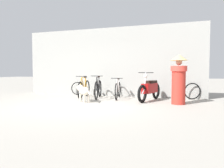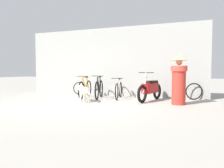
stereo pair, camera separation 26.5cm
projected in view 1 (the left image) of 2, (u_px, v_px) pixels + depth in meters
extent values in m
plane|color=#9E998E|center=(75.00, 106.00, 6.95)|extent=(60.00, 60.00, 0.00)
cube|color=gray|center=(109.00, 62.00, 9.87)|extent=(8.30, 0.20, 3.04)
torus|color=black|center=(80.00, 90.00, 8.59)|extent=(0.18, 0.70, 0.70)
torus|color=black|center=(87.00, 88.00, 9.63)|extent=(0.18, 0.70, 0.70)
cylinder|color=orange|center=(83.00, 84.00, 8.98)|extent=(0.13, 0.51, 0.58)
cylinder|color=orange|center=(85.00, 84.00, 9.28)|extent=(0.05, 0.14, 0.53)
cylinder|color=orange|center=(83.00, 78.00, 9.02)|extent=(0.14, 0.60, 0.06)
cylinder|color=orange|center=(86.00, 89.00, 9.44)|extent=(0.10, 0.39, 0.08)
cylinder|color=orange|center=(86.00, 83.00, 9.47)|extent=(0.09, 0.31, 0.49)
cylinder|color=orange|center=(81.00, 84.00, 8.66)|extent=(0.06, 0.19, 0.52)
cube|color=black|center=(85.00, 77.00, 9.31)|extent=(0.10, 0.19, 0.05)
cylinder|color=black|center=(81.00, 76.00, 8.72)|extent=(0.46, 0.11, 0.02)
torus|color=black|center=(96.00, 91.00, 8.41)|extent=(0.23, 0.71, 0.72)
torus|color=black|center=(100.00, 89.00, 9.37)|extent=(0.23, 0.71, 0.72)
cylinder|color=black|center=(98.00, 84.00, 8.77)|extent=(0.14, 0.47, 0.59)
cylinder|color=black|center=(99.00, 84.00, 9.05)|extent=(0.06, 0.13, 0.54)
cylinder|color=black|center=(98.00, 77.00, 8.80)|extent=(0.16, 0.54, 0.06)
cylinder|color=black|center=(99.00, 90.00, 9.19)|extent=(0.12, 0.36, 0.08)
cylinder|color=black|center=(99.00, 83.00, 9.22)|extent=(0.10, 0.29, 0.50)
cylinder|color=black|center=(97.00, 84.00, 8.47)|extent=(0.07, 0.17, 0.53)
cube|color=black|center=(99.00, 77.00, 9.08)|extent=(0.11, 0.19, 0.05)
cylinder|color=black|center=(97.00, 76.00, 8.52)|extent=(0.45, 0.14, 0.02)
torus|color=black|center=(116.00, 92.00, 8.32)|extent=(0.16, 0.64, 0.65)
torus|color=black|center=(119.00, 90.00, 9.34)|extent=(0.16, 0.64, 0.65)
cylinder|color=beige|center=(118.00, 86.00, 8.70)|extent=(0.12, 0.50, 0.54)
cylinder|color=beige|center=(118.00, 85.00, 8.99)|extent=(0.05, 0.13, 0.49)
cylinder|color=beige|center=(118.00, 79.00, 8.74)|extent=(0.14, 0.59, 0.06)
cylinder|color=beige|center=(119.00, 90.00, 9.15)|extent=(0.10, 0.39, 0.08)
cylinder|color=beige|center=(119.00, 85.00, 9.18)|extent=(0.09, 0.31, 0.45)
cylinder|color=beige|center=(117.00, 85.00, 8.38)|extent=(0.06, 0.18, 0.48)
cube|color=black|center=(119.00, 79.00, 9.03)|extent=(0.10, 0.19, 0.05)
cylinder|color=black|center=(117.00, 78.00, 8.44)|extent=(0.46, 0.11, 0.02)
torus|color=black|center=(142.00, 94.00, 7.61)|extent=(0.25, 0.64, 0.63)
torus|color=black|center=(156.00, 91.00, 8.69)|extent=(0.25, 0.64, 0.63)
cube|color=maroon|center=(150.00, 88.00, 8.14)|extent=(0.49, 0.95, 0.35)
cube|color=black|center=(151.00, 82.00, 8.26)|extent=(0.37, 0.62, 0.10)
cylinder|color=silver|center=(145.00, 81.00, 7.79)|extent=(0.08, 0.15, 0.59)
cylinder|color=silver|center=(143.00, 91.00, 7.69)|extent=(0.09, 0.22, 0.19)
cylinder|color=black|center=(146.00, 73.00, 7.81)|extent=(0.57, 0.16, 0.03)
sphere|color=silver|center=(145.00, 76.00, 7.79)|extent=(0.17, 0.17, 0.14)
ellipsoid|color=beige|center=(84.00, 91.00, 7.75)|extent=(0.61, 0.58, 0.29)
cylinder|color=beige|center=(80.00, 98.00, 7.86)|extent=(0.09, 0.09, 0.29)
cylinder|color=beige|center=(84.00, 98.00, 7.95)|extent=(0.09, 0.09, 0.29)
cylinder|color=beige|center=(84.00, 99.00, 7.57)|extent=(0.09, 0.09, 0.29)
cylinder|color=beige|center=(88.00, 99.00, 7.66)|extent=(0.09, 0.09, 0.29)
sphere|color=beige|center=(80.00, 88.00, 8.03)|extent=(0.35, 0.35, 0.25)
ellipsoid|color=beige|center=(79.00, 88.00, 8.13)|extent=(0.17, 0.16, 0.09)
cylinder|color=beige|center=(89.00, 93.00, 7.43)|extent=(0.22, 0.19, 0.16)
cylinder|color=#B72D23|center=(179.00, 85.00, 7.28)|extent=(0.54, 0.54, 1.28)
cylinder|color=#D63C32|center=(179.00, 69.00, 7.25)|extent=(0.63, 0.63, 0.18)
sphere|color=tan|center=(179.00, 62.00, 7.24)|extent=(0.24, 0.24, 0.20)
cone|color=tan|center=(179.00, 58.00, 7.23)|extent=(0.68, 0.68, 0.20)
torus|color=black|center=(77.00, 88.00, 10.22)|extent=(0.60, 0.16, 0.60)
torus|color=black|center=(192.00, 91.00, 8.54)|extent=(0.63, 0.27, 0.65)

